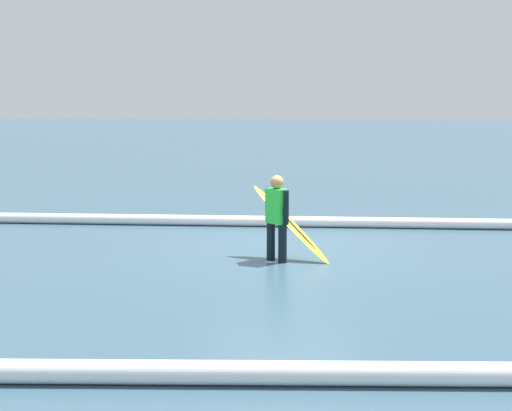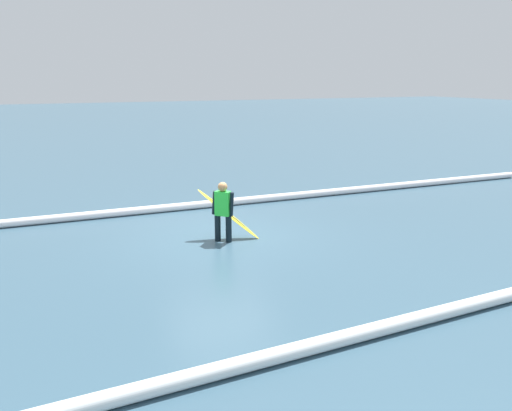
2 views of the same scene
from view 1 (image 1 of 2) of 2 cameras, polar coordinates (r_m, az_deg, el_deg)
ground_plane at (r=13.09m, az=2.01°, el=-3.72°), size 144.76×144.76×0.00m
surfer at (r=12.55m, az=1.54°, el=-0.62°), size 0.39×0.48×1.40m
surfboard at (r=12.79m, az=2.54°, el=-1.36°), size 1.40×1.01×1.19m
wave_crest_foreground at (r=16.08m, az=11.81°, el=-1.27°), size 20.37×0.60×0.22m
wave_crest_midground at (r=7.59m, az=-11.59°, el=-11.85°), size 20.57×1.08×0.23m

